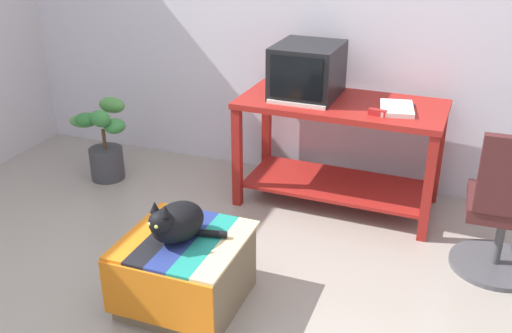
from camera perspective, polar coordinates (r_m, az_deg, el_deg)
The scene contains 12 objects.
ground_plane at distance 3.08m, azimuth -7.04°, elevation -15.46°, with size 14.00×14.00×0.00m, color #9E9389.
back_wall at distance 4.32m, azimuth 5.03°, elevation 15.54°, with size 8.00×0.10×2.60m, color silver.
desk at distance 4.01m, azimuth 8.19°, elevation 3.04°, with size 1.38×0.67×0.76m.
tv_monitor at distance 3.98m, azimuth 5.06°, elevation 9.31°, with size 0.43×0.50×0.35m.
keyboard at distance 3.86m, azimuth 4.22°, elevation 6.35°, with size 0.40×0.15×0.02m, color beige.
book at distance 3.81m, azimuth 13.64°, elevation 5.56°, with size 0.20×0.30×0.03m, color white.
ottoman_with_blanket at distance 3.13m, azimuth -6.94°, elevation -10.10°, with size 0.61×0.62×0.39m.
cat at distance 2.97m, azimuth -7.87°, elevation -5.41°, with size 0.39×0.36×0.25m.
potted_plant at distance 4.57m, azimuth -14.73°, elevation 2.37°, with size 0.47×0.35×0.63m.
office_chair at distance 3.53m, azimuth 23.30°, elevation -4.30°, with size 0.52×0.52×0.89m.
stapler at distance 3.70m, azimuth 11.81°, elevation 5.21°, with size 0.04×0.11×0.04m, color #A31E1E.
pen at distance 3.88m, azimuth 15.00°, elevation 5.58°, with size 0.01×0.01×0.14m, color #2351B2.
Camera 1 is at (1.17, -2.05, 1.97)m, focal length 40.79 mm.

